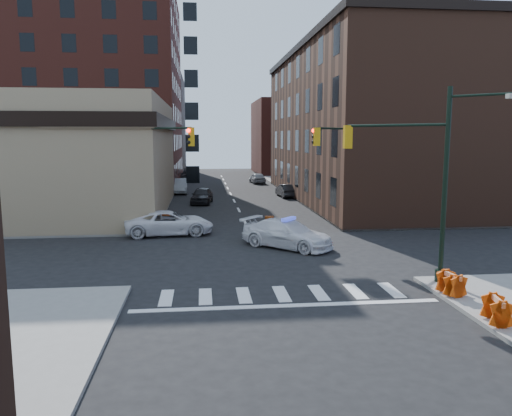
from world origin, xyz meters
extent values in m
plane|color=black|center=(0.00, 0.00, 0.00)|extent=(140.00, 140.00, 0.00)
cube|color=gray|center=(-23.00, 32.75, 0.07)|extent=(34.00, 54.50, 0.15)
cube|color=gray|center=(23.00, 32.75, 0.07)|extent=(34.00, 54.50, 0.15)
cube|color=#8D7A5C|center=(-17.00, 16.50, 4.50)|extent=(22.00, 22.00, 9.00)
cube|color=#5A251C|center=(-18.50, 40.00, 12.00)|extent=(25.00, 25.00, 24.00)
cube|color=#4A2B1D|center=(13.00, 22.50, 7.00)|extent=(14.00, 34.00, 14.00)
cube|color=brown|center=(-16.00, 62.00, 8.00)|extent=(20.00, 18.00, 16.00)
cube|color=#5A251C|center=(14.00, 58.00, 6.00)|extent=(16.00, 16.00, 12.00)
cylinder|color=black|center=(6.80, -6.30, 4.15)|extent=(0.20, 0.20, 8.00)
cylinder|color=black|center=(6.80, -6.30, 0.40)|extent=(0.44, 0.44, 0.50)
cylinder|color=black|center=(5.21, -4.71, 6.65)|extent=(3.27, 3.27, 0.12)
cube|color=#BF8C0C|center=(3.62, -3.12, 6.15)|extent=(0.35, 0.35, 1.05)
sphere|color=#FF0C05|center=(3.77, -2.96, 6.50)|extent=(0.22, 0.22, 0.22)
sphere|color=black|center=(3.77, -2.96, 6.17)|extent=(0.22, 0.22, 0.22)
sphere|color=black|center=(3.77, -2.96, 5.84)|extent=(0.22, 0.22, 0.22)
cylinder|color=black|center=(7.65, -7.15, 7.75)|extent=(1.91, 1.91, 0.10)
cylinder|color=black|center=(-6.80, 6.30, 4.15)|extent=(0.20, 0.20, 8.00)
cylinder|color=black|center=(-6.80, 6.30, 0.40)|extent=(0.44, 0.44, 0.50)
cylinder|color=black|center=(-5.21, 4.71, 6.65)|extent=(3.27, 3.27, 0.12)
cube|color=#BF8C0C|center=(-3.62, 3.12, 6.15)|extent=(0.35, 0.35, 1.05)
sphere|color=#FF0C05|center=(-3.77, 2.96, 6.50)|extent=(0.22, 0.22, 0.22)
sphere|color=black|center=(-3.77, 2.96, 6.17)|extent=(0.22, 0.22, 0.22)
sphere|color=black|center=(-3.77, 2.96, 5.84)|extent=(0.22, 0.22, 0.22)
cylinder|color=black|center=(6.80, 6.30, 4.15)|extent=(0.20, 0.20, 8.00)
cylinder|color=black|center=(6.80, 6.30, 0.40)|extent=(0.44, 0.44, 0.50)
cylinder|color=black|center=(5.21, 4.71, 6.65)|extent=(3.27, 3.27, 0.12)
cube|color=#BF8C0C|center=(3.62, 3.12, 6.15)|extent=(0.35, 0.35, 1.05)
sphere|color=#FF0C05|center=(3.46, 3.27, 6.50)|extent=(0.22, 0.22, 0.22)
sphere|color=black|center=(3.46, 3.27, 6.17)|extent=(0.22, 0.22, 0.22)
sphere|color=black|center=(3.46, 3.27, 5.84)|extent=(0.22, 0.22, 0.22)
cylinder|color=black|center=(7.50, 26.00, 1.45)|extent=(0.24, 0.24, 2.60)
sphere|color=#9A4816|center=(7.50, 26.00, 3.50)|extent=(3.00, 3.00, 3.00)
cylinder|color=black|center=(7.50, 34.00, 1.45)|extent=(0.24, 0.24, 2.60)
sphere|color=#9A4816|center=(7.50, 34.00, 3.50)|extent=(3.00, 3.00, 3.00)
imported|color=white|center=(1.64, 1.42, 0.78)|extent=(5.45, 5.20, 1.56)
imported|color=white|center=(-5.15, 5.80, 0.76)|extent=(5.72, 3.05, 1.53)
imported|color=black|center=(-3.08, 20.46, 0.74)|extent=(2.30, 4.55, 1.49)
imported|color=#979B9F|center=(-5.50, 29.20, 0.79)|extent=(1.77, 4.82, 1.58)
imported|color=black|center=(-4.79, 44.06, 0.81)|extent=(2.43, 5.67, 1.63)
imported|color=black|center=(5.50, 24.50, 0.66)|extent=(1.73, 4.13, 1.33)
imported|color=#989AA0|center=(4.24, 39.72, 0.71)|extent=(2.02, 4.29, 1.42)
imported|color=black|center=(-6.71, 6.00, 1.13)|extent=(0.72, 0.47, 1.97)
imported|color=black|center=(-12.59, 6.00, 0.93)|extent=(0.91, 0.81, 1.56)
imported|color=#1C222A|center=(-10.84, 9.17, 1.08)|extent=(1.02, 1.14, 1.86)
cylinder|color=orange|center=(1.25, 6.00, 0.52)|extent=(0.73, 0.73, 1.04)
cylinder|color=red|center=(-5.50, 7.26, 0.56)|extent=(0.73, 0.73, 1.13)
camera|label=1|loc=(-3.07, -25.59, 6.19)|focal=35.00mm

